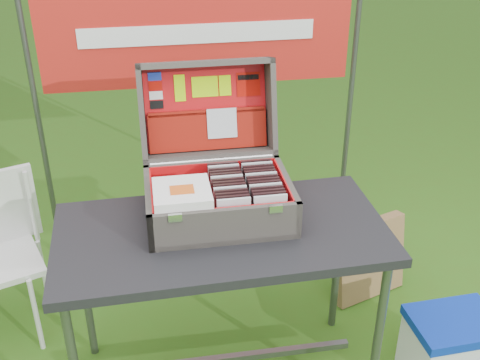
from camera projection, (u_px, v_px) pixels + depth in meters
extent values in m
cube|color=black|center=(222.00, 234.00, 2.36)|extent=(1.32, 0.68, 0.04)
cylinder|color=#59595B|center=(378.00, 341.00, 2.42)|extent=(0.04, 0.04, 0.77)
cylinder|color=#59595B|center=(85.00, 288.00, 2.70)|extent=(0.04, 0.04, 0.77)
cylinder|color=#59595B|center=(337.00, 262.00, 2.87)|extent=(0.04, 0.04, 0.77)
cube|color=#59595B|center=(224.00, 359.00, 2.69)|extent=(1.15, 0.03, 0.03)
cube|color=#555049|center=(219.00, 214.00, 2.43)|extent=(0.58, 0.41, 0.02)
cube|color=#555049|center=(226.00, 227.00, 2.23)|extent=(0.58, 0.02, 0.15)
cube|color=#555049|center=(213.00, 177.00, 2.57)|extent=(0.58, 0.02, 0.15)
cube|color=#555049|center=(149.00, 206.00, 2.36)|extent=(0.02, 0.41, 0.15)
cube|color=#555049|center=(286.00, 195.00, 2.44)|extent=(0.02, 0.41, 0.15)
cube|color=red|center=(219.00, 211.00, 2.42)|extent=(0.53, 0.37, 0.01)
cube|color=silver|center=(175.00, 218.00, 2.16)|extent=(0.05, 0.01, 0.03)
cube|color=silver|center=(276.00, 209.00, 2.21)|extent=(0.05, 0.01, 0.03)
cylinder|color=silver|center=(212.00, 160.00, 2.54)|extent=(0.52, 0.02, 0.02)
cube|color=#555049|center=(206.00, 108.00, 2.63)|extent=(0.58, 0.13, 0.40)
cube|color=#555049|center=(205.00, 63.00, 2.52)|extent=(0.58, 0.15, 0.06)
cube|color=#555049|center=(210.00, 154.00, 2.61)|extent=(0.58, 0.15, 0.06)
cube|color=#555049|center=(142.00, 114.00, 2.52)|extent=(0.02, 0.26, 0.44)
cube|color=#555049|center=(271.00, 105.00, 2.60)|extent=(0.02, 0.26, 0.44)
cube|color=red|center=(206.00, 108.00, 2.61)|extent=(0.53, 0.10, 0.35)
cube|color=red|center=(225.00, 222.00, 2.24)|extent=(0.53, 0.01, 0.13)
cube|color=red|center=(213.00, 177.00, 2.55)|extent=(0.53, 0.01, 0.13)
cube|color=red|center=(152.00, 204.00, 2.35)|extent=(0.01, 0.37, 0.13)
cube|color=red|center=(283.00, 193.00, 2.43)|extent=(0.01, 0.37, 0.13)
cube|color=maroon|center=(208.00, 131.00, 2.62)|extent=(0.51, 0.08, 0.17)
cube|color=maroon|center=(207.00, 112.00, 2.59)|extent=(0.50, 0.02, 0.02)
cube|color=silver|center=(222.00, 123.00, 2.60)|extent=(0.13, 0.04, 0.13)
cube|color=#1933B2|center=(155.00, 76.00, 2.54)|extent=(0.06, 0.01, 0.03)
cube|color=#B70C02|center=(155.00, 86.00, 2.55)|extent=(0.06, 0.01, 0.03)
cube|color=white|center=(156.00, 95.00, 2.56)|extent=(0.06, 0.01, 0.03)
cube|color=black|center=(157.00, 105.00, 2.57)|extent=(0.06, 0.01, 0.03)
cube|color=#B4F501|center=(180.00, 88.00, 2.57)|extent=(0.05, 0.03, 0.11)
cube|color=#B4F501|center=(205.00, 87.00, 2.59)|extent=(0.11, 0.03, 0.09)
cube|color=#B4F501|center=(225.00, 86.00, 2.60)|extent=(0.05, 0.03, 0.09)
cube|color=#B70C02|center=(248.00, 84.00, 2.61)|extent=(0.10, 0.03, 0.10)
cube|color=black|center=(248.00, 77.00, 2.61)|extent=(0.09, 0.01, 0.02)
cube|color=silver|center=(234.00, 215.00, 2.25)|extent=(0.13, 0.01, 0.15)
cube|color=black|center=(233.00, 212.00, 2.27)|extent=(0.13, 0.01, 0.15)
cube|color=black|center=(232.00, 209.00, 2.29)|extent=(0.13, 0.01, 0.15)
cube|color=black|center=(231.00, 206.00, 2.31)|extent=(0.13, 0.01, 0.15)
cube|color=silver|center=(230.00, 203.00, 2.33)|extent=(0.13, 0.01, 0.15)
cube|color=black|center=(229.00, 200.00, 2.35)|extent=(0.13, 0.01, 0.15)
cube|color=black|center=(229.00, 197.00, 2.37)|extent=(0.13, 0.01, 0.15)
cube|color=black|center=(228.00, 194.00, 2.39)|extent=(0.13, 0.01, 0.15)
cube|color=silver|center=(227.00, 192.00, 2.41)|extent=(0.13, 0.01, 0.15)
cube|color=black|center=(226.00, 189.00, 2.43)|extent=(0.13, 0.01, 0.15)
cube|color=black|center=(225.00, 186.00, 2.45)|extent=(0.13, 0.01, 0.15)
cube|color=black|center=(224.00, 183.00, 2.47)|extent=(0.13, 0.01, 0.15)
cube|color=silver|center=(224.00, 181.00, 2.49)|extent=(0.13, 0.01, 0.15)
cube|color=black|center=(223.00, 178.00, 2.51)|extent=(0.13, 0.01, 0.15)
cube|color=silver|center=(270.00, 212.00, 2.27)|extent=(0.13, 0.01, 0.15)
cube|color=black|center=(269.00, 209.00, 2.29)|extent=(0.13, 0.01, 0.15)
cube|color=black|center=(268.00, 206.00, 2.31)|extent=(0.13, 0.01, 0.15)
cube|color=black|center=(267.00, 203.00, 2.33)|extent=(0.13, 0.01, 0.15)
cube|color=silver|center=(265.00, 200.00, 2.35)|extent=(0.13, 0.01, 0.15)
cube|color=black|center=(264.00, 197.00, 2.37)|extent=(0.13, 0.01, 0.15)
cube|color=black|center=(263.00, 194.00, 2.39)|extent=(0.13, 0.01, 0.15)
cube|color=black|center=(262.00, 192.00, 2.41)|extent=(0.13, 0.01, 0.15)
cube|color=silver|center=(261.00, 189.00, 2.43)|extent=(0.13, 0.01, 0.15)
cube|color=black|center=(260.00, 186.00, 2.45)|extent=(0.13, 0.01, 0.15)
cube|color=black|center=(259.00, 183.00, 2.47)|extent=(0.13, 0.01, 0.15)
cube|color=black|center=(258.00, 181.00, 2.49)|extent=(0.13, 0.01, 0.15)
cube|color=silver|center=(257.00, 178.00, 2.51)|extent=(0.13, 0.01, 0.15)
cube|color=black|center=(256.00, 176.00, 2.53)|extent=(0.13, 0.01, 0.15)
cube|color=white|center=(182.00, 196.00, 2.27)|extent=(0.22, 0.22, 0.00)
cube|color=white|center=(182.00, 195.00, 2.27)|extent=(0.22, 0.22, 0.00)
cube|color=white|center=(182.00, 194.00, 2.27)|extent=(0.22, 0.22, 0.00)
cube|color=white|center=(182.00, 193.00, 2.26)|extent=(0.22, 0.22, 0.00)
cube|color=white|center=(182.00, 191.00, 2.26)|extent=(0.22, 0.22, 0.00)
cube|color=white|center=(182.00, 190.00, 2.26)|extent=(0.22, 0.22, 0.00)
cube|color=white|center=(182.00, 189.00, 2.26)|extent=(0.22, 0.22, 0.00)
cube|color=#D85919|center=(182.00, 190.00, 2.25)|extent=(0.09, 0.07, 0.00)
cube|color=white|center=(449.00, 352.00, 2.69)|extent=(0.37, 0.29, 0.29)
cube|color=#092DA7|center=(455.00, 324.00, 2.61)|extent=(0.39, 0.30, 0.04)
cylinder|color=silver|center=(36.00, 315.00, 2.81)|extent=(0.02, 0.02, 0.41)
cylinder|color=silver|center=(44.00, 275.00, 3.08)|extent=(0.02, 0.02, 0.41)
cylinder|color=silver|center=(32.00, 207.00, 2.91)|extent=(0.02, 0.02, 0.38)
cube|color=#936B46|center=(370.00, 259.00, 3.18)|extent=(0.43, 0.26, 0.44)
cylinder|color=#59595B|center=(39.00, 125.00, 3.15)|extent=(0.03, 0.03, 1.70)
cylinder|color=#59595B|center=(350.00, 105.00, 3.40)|extent=(0.03, 0.03, 1.70)
cube|color=red|center=(198.00, 33.00, 3.05)|extent=(1.60, 0.02, 0.55)
cube|color=white|center=(198.00, 34.00, 3.04)|extent=(1.20, 0.00, 0.10)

